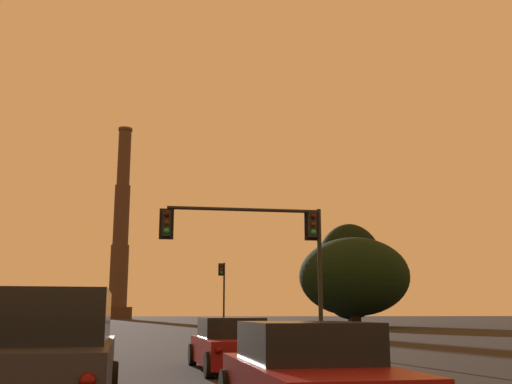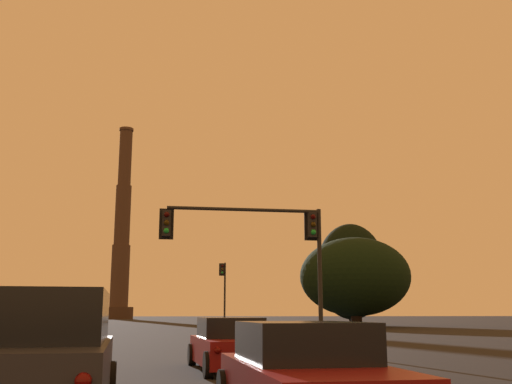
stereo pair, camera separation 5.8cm
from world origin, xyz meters
name	(u,v)px [view 2 (the right image)]	position (x,y,z in m)	size (l,w,h in m)	color
sedan_right_lane_front	(231,345)	(3.35, 14.67, 0.67)	(2.19, 4.78, 1.43)	maroon
sedan_right_lane_second	(307,378)	(3.37, 6.04, 0.67)	(2.10, 4.75, 1.43)	maroon
suv_center_lane_second	(36,362)	(-0.30, 6.39, 0.90)	(2.33, 4.99, 1.86)	#232328
traffic_light_overhead_right	(266,240)	(5.58, 21.51, 4.49)	(6.76, 0.50, 5.80)	black
traffic_light_far_right	(224,285)	(7.80, 57.82, 4.27)	(0.78, 0.50, 6.53)	black
smokestack	(122,242)	(-8.65, 161.01, 20.37)	(7.66, 7.66, 51.97)	#3C2B22
treeline_far_right	(355,277)	(23.41, 63.39, 5.61)	(12.59, 11.33, 10.06)	black
treeline_left_mid	(351,271)	(25.93, 72.41, 6.86)	(9.04, 8.13, 13.01)	black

